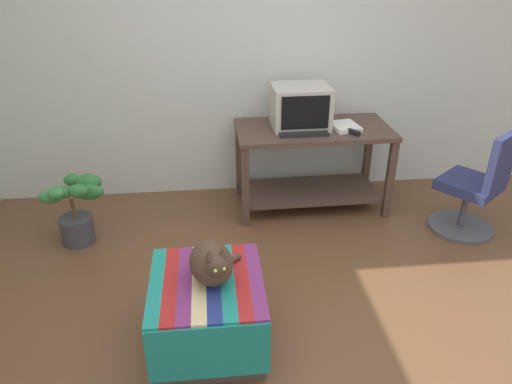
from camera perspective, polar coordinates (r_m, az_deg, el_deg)
name	(u,v)px	position (r m, az deg, el deg)	size (l,w,h in m)	color
ground_plane	(284,336)	(3.00, 3.37, -16.98)	(14.00, 14.00, 0.00)	brown
back_wall	(250,51)	(4.24, -0.68, 16.74)	(8.00, 0.10, 2.60)	silver
desk	(312,153)	(4.13, 6.81, 4.66)	(1.31, 0.67, 0.74)	#4C382D
tv_monitor	(300,107)	(4.01, 5.41, 10.21)	(0.48, 0.40, 0.35)	#BCB7A8
keyboard	(303,133)	(3.88, 5.76, 7.13)	(0.40, 0.15, 0.02)	black
book	(345,126)	(4.06, 10.72, 7.82)	(0.21, 0.26, 0.03)	white
ottoman_with_blanket	(208,312)	(2.82, -5.82, -14.29)	(0.63, 0.70, 0.45)	#4C4238
cat	(212,263)	(2.60, -5.36, -8.56)	(0.33, 0.38, 0.29)	#473323
potted_plant	(76,209)	(3.91, -20.97, -1.99)	(0.48, 0.36, 0.56)	#3D3D42
office_chair	(476,189)	(4.13, 25.10, 0.28)	(0.59, 0.59, 0.89)	#4C4C51
stapler	(354,132)	(3.92, 11.76, 7.08)	(0.04, 0.11, 0.04)	black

